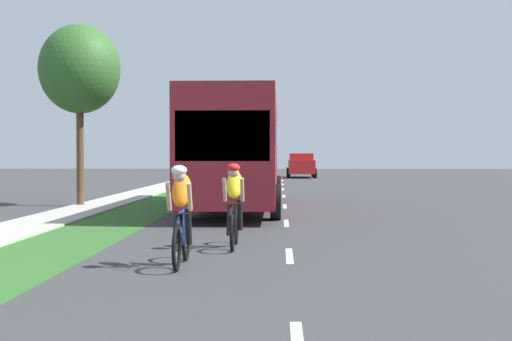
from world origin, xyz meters
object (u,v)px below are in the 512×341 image
(cyclist_trailing, at_px, (234,205))
(suv_red, at_px, (301,165))
(cyclist_lead, at_px, (181,214))
(bus_maroon, at_px, (237,147))
(street_tree_near, at_px, (80,70))
(sedan_blue, at_px, (256,171))

(cyclist_trailing, height_order, suv_red, suv_red)
(cyclist_lead, height_order, bus_maroon, bus_maroon)
(cyclist_trailing, height_order, street_tree_near, street_tree_near)
(bus_maroon, height_order, suv_red, bus_maroon)
(cyclist_lead, xyz_separation_m, bus_maroon, (0.17, 11.43, 1.17))
(bus_maroon, bearing_deg, cyclist_lead, -90.85)
(cyclist_lead, relative_size, bus_maroon, 0.15)
(bus_maroon, relative_size, sedan_blue, 2.70)
(cyclist_lead, height_order, street_tree_near, street_tree_near)
(cyclist_lead, bearing_deg, bus_maroon, 89.15)
(sedan_blue, bearing_deg, cyclist_lead, -90.20)
(cyclist_lead, distance_m, sedan_blue, 30.07)
(suv_red, bearing_deg, street_tree_near, -106.14)
(suv_red, bearing_deg, cyclist_lead, -94.36)
(street_tree_near, bearing_deg, cyclist_trailing, -60.17)
(cyclist_trailing, xyz_separation_m, bus_maroon, (-0.52, 9.33, 1.17))
(street_tree_near, bearing_deg, suv_red, 73.86)
(sedan_blue, bearing_deg, cyclist_trailing, -88.81)
(bus_maroon, height_order, street_tree_near, street_tree_near)
(cyclist_lead, height_order, sedan_blue, cyclist_lead)
(sedan_blue, bearing_deg, street_tree_near, -106.47)
(bus_maroon, xyz_separation_m, sedan_blue, (-0.06, 18.64, -1.21))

